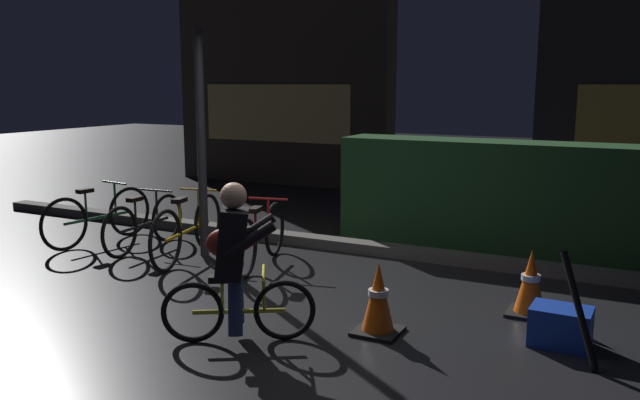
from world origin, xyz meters
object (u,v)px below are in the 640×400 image
object	(u,v)px
street_post	(201,145)
traffic_cone_near	(378,299)
parked_bike_left_mid	(144,223)
blue_crate	(561,327)
parked_bike_leftmost	(98,216)
parked_bike_center_left	(188,229)
cyclist	(234,262)
closed_umbrella	(579,309)
parked_bike_center_right	(261,237)
traffic_cone_far	(530,283)

from	to	relation	value
street_post	traffic_cone_near	distance (m)	3.15
parked_bike_left_mid	blue_crate	world-z (taller)	parked_bike_left_mid
parked_bike_leftmost	blue_crate	distance (m)	5.63
parked_bike_center_left	cyclist	xyz separation A→B (m)	(1.81, -1.72, 0.28)
closed_umbrella	street_post	bearing A→B (deg)	27.39
street_post	parked_bike_center_left	xyz separation A→B (m)	(-0.06, -0.22, -0.94)
parked_bike_center_left	cyclist	bearing A→B (deg)	-144.38
street_post	traffic_cone_near	bearing A→B (deg)	-25.85
parked_bike_center_right	street_post	bearing A→B (deg)	72.45
parked_bike_center_left	traffic_cone_far	size ratio (longest dim) A/B	2.85
parked_bike_leftmost	traffic_cone_near	world-z (taller)	parked_bike_leftmost
parked_bike_left_mid	closed_umbrella	xyz separation A→B (m)	(4.98, -1.07, 0.07)
parked_bike_leftmost	cyclist	bearing A→B (deg)	-111.24
blue_crate	cyclist	bearing A→B (deg)	-155.36
closed_umbrella	cyclist	bearing A→B (deg)	61.00
street_post	parked_bike_center_left	size ratio (longest dim) A/B	1.55
parked_bike_center_left	parked_bike_center_right	size ratio (longest dim) A/B	1.09
parked_bike_left_mid	traffic_cone_far	xyz separation A→B (m)	(4.51, -0.23, -0.04)
parked_bike_leftmost	parked_bike_center_left	size ratio (longest dim) A/B	0.96
blue_crate	traffic_cone_far	bearing A→B (deg)	119.05
parked_bike_leftmost	blue_crate	size ratio (longest dim) A/B	3.63
traffic_cone_near	parked_bike_left_mid	bearing A→B (deg)	160.80
parked_bike_leftmost	parked_bike_center_right	distance (m)	2.37
parked_bike_leftmost	street_post	bearing A→B (deg)	-78.61
traffic_cone_far	cyclist	size ratio (longest dim) A/B	0.47
parked_bike_center_left	closed_umbrella	bearing A→B (deg)	-113.35
parked_bike_leftmost	parked_bike_center_left	xyz separation A→B (m)	(1.50, -0.12, 0.01)
parked_bike_left_mid	parked_bike_center_left	xyz separation A→B (m)	(0.76, -0.14, 0.03)
traffic_cone_far	parked_bike_leftmost	bearing A→B (deg)	177.64
street_post	closed_umbrella	size ratio (longest dim) A/B	3.03
traffic_cone_near	cyclist	distance (m)	1.18
parked_bike_left_mid	parked_bike_center_right	xyz separation A→B (m)	(1.64, 0.00, 0.01)
cyclist	closed_umbrella	distance (m)	2.54
traffic_cone_near	street_post	bearing A→B (deg)	154.15
traffic_cone_far	closed_umbrella	bearing A→B (deg)	-60.83
traffic_cone_near	blue_crate	distance (m)	1.40
parked_bike_center_left	traffic_cone_far	xyz separation A→B (m)	(3.74, -0.09, -0.07)
parked_bike_leftmost	cyclist	xyz separation A→B (m)	(3.31, -1.84, 0.29)
parked_bike_center_right	parked_bike_left_mid	bearing A→B (deg)	77.85
parked_bike_center_right	blue_crate	world-z (taller)	parked_bike_center_right
parked_bike_center_right	parked_bike_center_left	bearing A→B (deg)	87.08
parked_bike_center_left	blue_crate	world-z (taller)	parked_bike_center_left
parked_bike_center_right	traffic_cone_far	bearing A→B (deg)	-107.04
traffic_cone_near	traffic_cone_far	xyz separation A→B (m)	(1.01, 0.99, -0.00)
street_post	parked_bike_left_mid	world-z (taller)	street_post
parked_bike_left_mid	blue_crate	size ratio (longest dim) A/B	3.41
parked_bike_left_mid	street_post	bearing A→B (deg)	-88.38
parked_bike_leftmost	parked_bike_left_mid	distance (m)	0.73
street_post	closed_umbrella	bearing A→B (deg)	-15.47
closed_umbrella	parked_bike_center_right	bearing A→B (deg)	25.01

